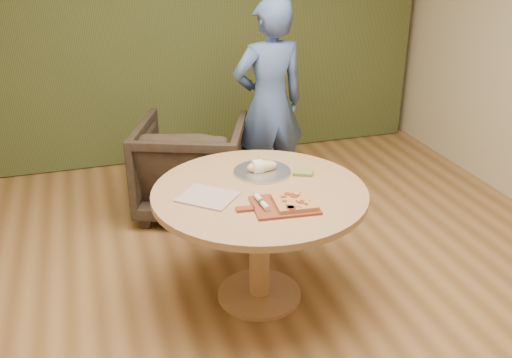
{
  "coord_description": "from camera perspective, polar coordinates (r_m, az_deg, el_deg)",
  "views": [
    {
      "loc": [
        -0.88,
        -2.45,
        2.19
      ],
      "look_at": [
        -0.05,
        0.25,
        0.9
      ],
      "focal_mm": 40.0,
      "sensor_mm": 36.0,
      "label": 1
    }
  ],
  "objects": [
    {
      "name": "bread_roll",
      "position": [
        3.53,
        0.48,
        1.27
      ],
      "size": [
        0.19,
        0.09,
        0.09
      ],
      "color": "#DCC286",
      "rests_on": "serving_tray"
    },
    {
      "name": "newspaper",
      "position": [
        3.24,
        -4.85,
        -1.8
      ],
      "size": [
        0.39,
        0.39,
        0.01
      ],
      "primitive_type": "cube",
      "rotation": [
        0.0,
        0.0,
        -0.72
      ],
      "color": "silver",
      "rests_on": "pedestal_table"
    },
    {
      "name": "pedestal_table",
      "position": [
        3.39,
        0.36,
        -3.24
      ],
      "size": [
        1.26,
        1.26,
        0.75
      ],
      "rotation": [
        0.0,
        0.0,
        -0.24
      ],
      "color": "tan",
      "rests_on": "ground"
    },
    {
      "name": "cutlery_roll",
      "position": [
        3.12,
        0.57,
        -2.32
      ],
      "size": [
        0.04,
        0.2,
        0.03
      ],
      "rotation": [
        0.0,
        0.0,
        0.06
      ],
      "color": "beige",
      "rests_on": "pizza_paddle"
    },
    {
      "name": "person_standing",
      "position": [
        4.6,
        1.32,
        7.49
      ],
      "size": [
        0.65,
        0.46,
        1.67
      ],
      "primitive_type": "imported",
      "rotation": [
        0.0,
        0.0,
        3.25
      ],
      "color": "#3C568C",
      "rests_on": "ground"
    },
    {
      "name": "curtain",
      "position": [
        5.48,
        -7.96,
        16.08
      ],
      "size": [
        4.8,
        0.14,
        2.78
      ],
      "primitive_type": "cube",
      "color": "#323B1B",
      "rests_on": "ground"
    },
    {
      "name": "armchair",
      "position": [
        4.57,
        -6.43,
        1.69
      ],
      "size": [
        1.04,
        1.01,
        0.84
      ],
      "primitive_type": "imported",
      "rotation": [
        0.0,
        0.0,
        2.77
      ],
      "color": "black",
      "rests_on": "ground"
    },
    {
      "name": "green_packet",
      "position": [
        3.54,
        4.73,
        0.68
      ],
      "size": [
        0.15,
        0.14,
        0.02
      ],
      "primitive_type": "cube",
      "rotation": [
        0.0,
        0.0,
        -0.47
      ],
      "color": "#565F2B",
      "rests_on": "pedestal_table"
    },
    {
      "name": "room_shell",
      "position": [
        2.72,
        2.65,
        7.68
      ],
      "size": [
        5.04,
        6.04,
        2.84
      ],
      "color": "#9A6C3D",
      "rests_on": "ground"
    },
    {
      "name": "serving_tray",
      "position": [
        3.54,
        0.62,
        0.74
      ],
      "size": [
        0.36,
        0.36,
        0.02
      ],
      "color": "silver",
      "rests_on": "pedestal_table"
    },
    {
      "name": "flatbread_pizza",
      "position": [
        3.13,
        3.86,
        -2.29
      ],
      "size": [
        0.24,
        0.24,
        0.04
      ],
      "rotation": [
        0.0,
        0.0,
        -0.09
      ],
      "color": "#BE7D4A",
      "rests_on": "pizza_paddle"
    },
    {
      "name": "pizza_paddle",
      "position": [
        3.13,
        2.67,
        -2.65
      ],
      "size": [
        0.46,
        0.31,
        0.01
      ],
      "rotation": [
        0.0,
        0.0,
        -0.09
      ],
      "color": "brown",
      "rests_on": "pedestal_table"
    }
  ]
}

